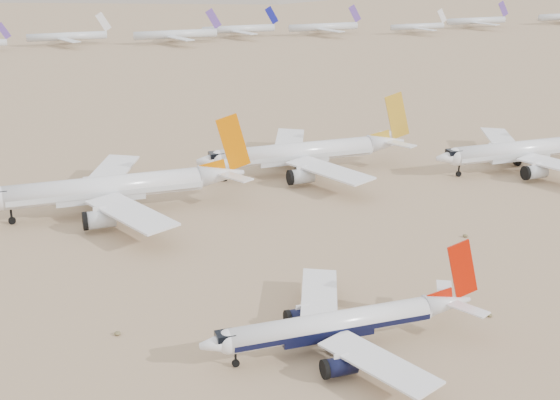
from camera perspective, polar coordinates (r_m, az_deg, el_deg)
The scene contains 6 objects.
ground at distance 112.94m, azimuth 4.96°, elevation -10.76°, with size 7000.00×7000.00×0.00m, color #83684C.
main_airliner at distance 111.23m, azimuth 4.66°, elevation -8.97°, with size 39.92×38.99×14.09m.
row2_navy_widebody at distance 199.41m, azimuth 17.73°, elevation 3.51°, with size 48.58×47.51×17.28m.
row2_gold_tail at distance 186.94m, azimuth 1.88°, elevation 3.50°, with size 51.18×50.05×18.22m.
row2_orange_tail at distance 164.30m, azimuth -11.85°, elevation 0.88°, with size 53.66×52.49×19.14m.
distant_storage_row at distance 401.87m, azimuth -8.92°, elevation 11.87°, with size 670.35×57.52×15.93m.
Camera 1 is at (-40.46, -88.73, 56.98)m, focal length 50.00 mm.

